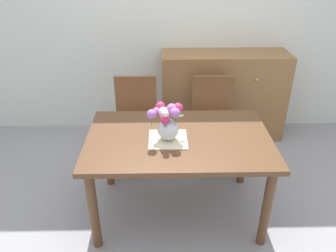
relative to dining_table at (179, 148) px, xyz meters
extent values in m
plane|color=#939399|center=(0.00, 0.00, -0.64)|extent=(12.00, 12.00, 0.00)
cube|color=silver|center=(0.00, 1.60, 0.76)|extent=(7.00, 0.10, 2.80)
cube|color=brown|center=(0.00, 0.00, 0.08)|extent=(1.42, 0.92, 0.04)
cylinder|color=brown|center=(-0.63, -0.38, -0.29)|extent=(0.07, 0.07, 0.70)
cylinder|color=brown|center=(0.63, -0.38, -0.29)|extent=(0.07, 0.07, 0.70)
cylinder|color=brown|center=(-0.63, 0.38, -0.29)|extent=(0.07, 0.07, 0.70)
cylinder|color=brown|center=(0.63, 0.38, -0.29)|extent=(0.07, 0.07, 0.70)
cube|color=brown|center=(-0.39, 0.72, -0.18)|extent=(0.42, 0.42, 0.04)
cylinder|color=brown|center=(-0.21, 0.54, -0.42)|extent=(0.04, 0.04, 0.44)
cylinder|color=brown|center=(-0.57, 0.54, -0.42)|extent=(0.04, 0.04, 0.44)
cylinder|color=brown|center=(-0.21, 0.90, -0.42)|extent=(0.04, 0.04, 0.44)
cylinder|color=brown|center=(-0.57, 0.90, -0.42)|extent=(0.04, 0.04, 0.44)
cube|color=brown|center=(-0.39, 0.91, 0.05)|extent=(0.42, 0.04, 0.42)
cube|color=brown|center=(0.39, 0.72, -0.18)|extent=(0.42, 0.42, 0.04)
cylinder|color=brown|center=(0.57, 0.54, -0.42)|extent=(0.04, 0.04, 0.44)
cylinder|color=brown|center=(0.21, 0.54, -0.42)|extent=(0.04, 0.04, 0.44)
cylinder|color=brown|center=(0.57, 0.90, -0.42)|extent=(0.04, 0.04, 0.44)
cylinder|color=brown|center=(0.21, 0.90, -0.42)|extent=(0.04, 0.04, 0.44)
cube|color=brown|center=(0.39, 0.91, 0.05)|extent=(0.42, 0.04, 0.42)
cube|color=olive|center=(0.58, 1.33, -0.14)|extent=(1.40, 0.44, 1.00)
sphere|color=#B7933D|center=(0.28, 1.10, 0.14)|extent=(0.04, 0.04, 0.04)
sphere|color=#B7933D|center=(0.88, 1.10, 0.14)|extent=(0.04, 0.04, 0.04)
sphere|color=#B7933D|center=(0.28, 1.10, -0.26)|extent=(0.04, 0.04, 0.04)
sphere|color=#B7933D|center=(0.88, 1.10, -0.26)|extent=(0.04, 0.04, 0.04)
cube|color=beige|center=(-0.08, -0.04, 0.10)|extent=(0.29, 0.29, 0.01)
sphere|color=silver|center=(-0.08, -0.04, 0.19)|extent=(0.16, 0.16, 0.16)
sphere|color=#D12D66|center=(-0.11, -0.09, 0.29)|extent=(0.07, 0.07, 0.07)
cylinder|color=#478438|center=(-0.11, -0.09, 0.27)|extent=(0.01, 0.01, 0.05)
sphere|color=#B266C6|center=(-0.06, -0.02, 0.35)|extent=(0.07, 0.07, 0.07)
cylinder|color=#478438|center=(-0.06, -0.02, 0.30)|extent=(0.01, 0.01, 0.10)
sphere|color=#B266C6|center=(-0.03, -0.08, 0.34)|extent=(0.08, 0.08, 0.08)
cylinder|color=#478438|center=(-0.03, -0.08, 0.29)|extent=(0.01, 0.01, 0.10)
sphere|color=white|center=(-0.10, -0.10, 0.35)|extent=(0.05, 0.05, 0.05)
cylinder|color=#478438|center=(-0.10, -0.10, 0.30)|extent=(0.01, 0.01, 0.11)
sphere|color=#B266C6|center=(-0.17, 0.00, 0.32)|extent=(0.06, 0.06, 0.06)
cylinder|color=#478438|center=(-0.17, 0.00, 0.28)|extent=(0.01, 0.01, 0.07)
sphere|color=#D12D66|center=(-0.01, 0.00, 0.34)|extent=(0.07, 0.07, 0.07)
cylinder|color=#478438|center=(-0.01, 0.00, 0.29)|extent=(0.01, 0.01, 0.10)
sphere|color=#B266C6|center=(-0.04, -0.02, 0.32)|extent=(0.06, 0.06, 0.06)
cylinder|color=#478438|center=(-0.04, -0.02, 0.28)|extent=(0.01, 0.01, 0.08)
sphere|color=#B266C6|center=(-0.09, 0.05, 0.28)|extent=(0.05, 0.05, 0.05)
cylinder|color=#478438|center=(-0.09, 0.05, 0.26)|extent=(0.01, 0.01, 0.04)
sphere|color=#D12D66|center=(-0.14, 0.03, 0.34)|extent=(0.07, 0.07, 0.07)
cylinder|color=#478438|center=(-0.14, 0.03, 0.29)|extent=(0.01, 0.01, 0.10)
sphere|color=#B266C6|center=(-0.20, -0.07, 0.33)|extent=(0.07, 0.07, 0.07)
cylinder|color=#478438|center=(-0.20, -0.07, 0.29)|extent=(0.01, 0.01, 0.09)
sphere|color=white|center=(-0.12, -0.03, 0.33)|extent=(0.07, 0.07, 0.07)
cylinder|color=#478438|center=(-0.12, -0.03, 0.29)|extent=(0.01, 0.01, 0.08)
ellipsoid|color=#478438|center=(-0.09, 0.04, 0.28)|extent=(0.03, 0.07, 0.02)
ellipsoid|color=#478438|center=(0.01, 0.02, 0.27)|extent=(0.07, 0.06, 0.01)
camera|label=1|loc=(-0.13, -2.20, 1.41)|focal=35.54mm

